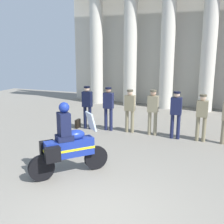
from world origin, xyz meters
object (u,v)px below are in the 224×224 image
at_px(officer_in_row_2, 130,107).
at_px(motorcycle_with_rider, 67,145).
at_px(officer_in_row_0, 87,104).
at_px(officer_in_row_4, 176,111).
at_px(briefcase_on_ground, 78,124).
at_px(officer_in_row_5, 202,114).
at_px(officer_in_row_3, 153,109).
at_px(officer_in_row_1, 108,105).

height_order(officer_in_row_2, motorcycle_with_rider, motorcycle_with_rider).
xyz_separation_m(officer_in_row_0, officer_in_row_4, (3.50, 0.01, -0.01)).
bearing_deg(officer_in_row_0, briefcase_on_ground, 5.42).
distance_m(officer_in_row_2, briefcase_on_ground, 2.32).
distance_m(officer_in_row_2, officer_in_row_5, 2.64).
relative_size(motorcycle_with_rider, briefcase_on_ground, 5.28).
xyz_separation_m(officer_in_row_4, officer_in_row_5, (0.88, 0.04, -0.03)).
height_order(officer_in_row_0, officer_in_row_3, officer_in_row_0).
bearing_deg(officer_in_row_5, officer_in_row_0, -0.06).
distance_m(officer_in_row_1, motorcycle_with_rider, 4.14).
distance_m(officer_in_row_4, briefcase_on_ground, 4.02).
bearing_deg(officer_in_row_1, briefcase_on_ground, 6.06).
xyz_separation_m(officer_in_row_2, officer_in_row_3, (0.90, -0.01, 0.03)).
height_order(officer_in_row_0, officer_in_row_1, officer_in_row_0).
relative_size(officer_in_row_0, officer_in_row_5, 1.05).
relative_size(officer_in_row_3, motorcycle_with_rider, 0.90).
bearing_deg(briefcase_on_ground, officer_in_row_4, 0.85).
height_order(officer_in_row_0, officer_in_row_4, officer_in_row_0).
xyz_separation_m(officer_in_row_3, officer_in_row_5, (1.74, -0.09, -0.03)).
bearing_deg(officer_in_row_4, officer_in_row_1, -2.87).
xyz_separation_m(officer_in_row_2, briefcase_on_ground, (-2.17, -0.21, -0.81)).
distance_m(officer_in_row_0, officer_in_row_2, 1.75).
relative_size(officer_in_row_2, briefcase_on_ground, 4.64).
height_order(officer_in_row_0, officer_in_row_2, officer_in_row_0).
xyz_separation_m(officer_in_row_5, motorcycle_with_rider, (-2.96, -4.04, -0.19)).
relative_size(officer_in_row_3, officer_in_row_5, 1.03).
xyz_separation_m(officer_in_row_1, motorcycle_with_rider, (0.55, -4.10, -0.22)).
distance_m(officer_in_row_2, motorcycle_with_rider, 4.16).
bearing_deg(officer_in_row_2, officer_in_row_0, 4.46).
bearing_deg(officer_in_row_3, motorcycle_with_rider, 72.87).
bearing_deg(officer_in_row_0, motorcycle_with_rider, 108.88).
distance_m(officer_in_row_3, motorcycle_with_rider, 4.31).
xyz_separation_m(officer_in_row_0, motorcycle_with_rider, (1.42, -3.99, -0.23)).
bearing_deg(officer_in_row_2, motorcycle_with_rider, 84.89).
relative_size(officer_in_row_2, officer_in_row_4, 0.97).
bearing_deg(briefcase_on_ground, officer_in_row_0, 6.17).
bearing_deg(officer_in_row_2, officer_in_row_5, 176.95).
distance_m(officer_in_row_0, officer_in_row_1, 0.88).
bearing_deg(officer_in_row_2, officer_in_row_3, 178.41).
bearing_deg(officer_in_row_3, officer_in_row_0, 2.40).
relative_size(officer_in_row_1, officer_in_row_2, 1.03).
xyz_separation_m(officer_in_row_2, officer_in_row_5, (2.64, -0.11, -0.00)).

